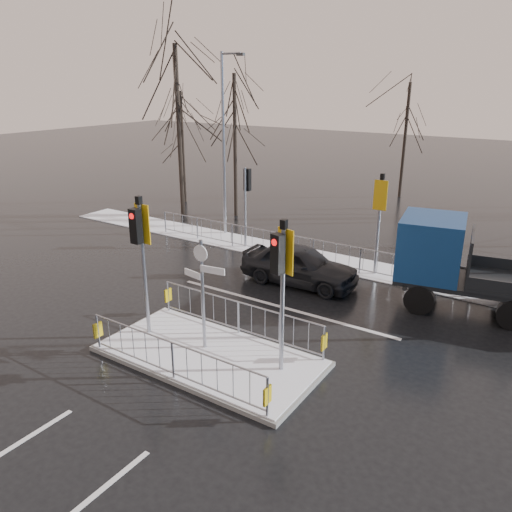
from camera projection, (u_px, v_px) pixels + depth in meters
The scene contains 12 objects.
ground at pixel (209, 358), 13.36m from camera, with size 120.00×120.00×0.00m, color black.
snow_verge at pixel (341, 264), 20.14m from camera, with size 30.00×2.00×0.04m, color white.
lane_markings at pixel (201, 363), 13.10m from camera, with size 8.00×11.38×0.01m.
traffic_island at pixel (209, 345), 13.25m from camera, with size 6.00×3.04×4.15m.
far_kerb_fixtures at pixel (345, 245), 19.25m from camera, with size 18.00×0.65×3.83m.
car_far_lane at pixel (299, 265), 18.02m from camera, with size 1.73×4.29×1.46m, color black.
flatbed_truck at pixel (459, 262), 15.89m from camera, with size 6.61×3.32×2.93m.
tree_near_a at pixel (177, 99), 25.42m from camera, with size 4.75×4.75×8.97m.
tree_near_b at pixel (235, 119), 25.63m from camera, with size 4.00×4.00×7.55m.
tree_near_c at pixel (182, 126), 28.96m from camera, with size 3.50×3.50×6.61m.
tree_far_a at pixel (407, 118), 30.13m from camera, with size 3.75×3.75×7.08m.
street_lamp_left at pixel (225, 139), 22.67m from camera, with size 1.25×0.18×8.20m.
Camera 1 is at (7.46, -9.08, 7.05)m, focal length 35.00 mm.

